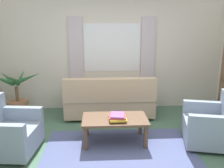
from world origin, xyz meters
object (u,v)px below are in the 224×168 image
Objects in this scene: coffee_table at (115,121)px; potted_plant at (17,99)px; armchair_left at (6,132)px; couch at (109,101)px; book_stack_on_table at (118,117)px; armchair_right at (213,125)px.

potted_plant is at bearing 147.09° from coffee_table.
couch is at bearing -43.62° from armchair_left.
potted_plant is at bearing -5.11° from couch.
coffee_table is at bearing -75.07° from armchair_left.
armchair_right is at bearing -3.20° from book_stack_on_table.
couch is at bearing -5.11° from potted_plant.
armchair_right is (1.68, -1.33, -0.01)m from couch.
armchair_left is 1.65m from potted_plant.
armchair_left is 0.83× the size of potted_plant.
armchair_right is (3.36, 0.10, 0.00)m from armchair_left.
armchair_right is 0.91× the size of coffee_table.
potted_plant reaches higher than armchair_right.
couch is 2.04m from potted_plant.
couch reaches higher than armchair_left.
armchair_left is at bearing -75.29° from armchair_right.
book_stack_on_table reaches higher than coffee_table.
armchair_left is at bearing 40.32° from couch.
armchair_left is 2.74× the size of book_stack_on_table.
couch is 1.89× the size of armchair_right.
potted_plant is (-2.03, 0.18, 0.02)m from couch.
couch is at bearing 93.68° from book_stack_on_table.
book_stack_on_table is at bearing -77.92° from armchair_left.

